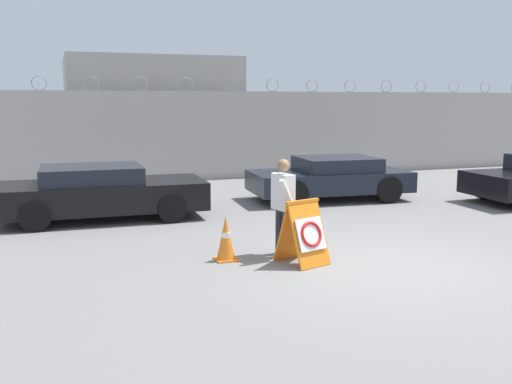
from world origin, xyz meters
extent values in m
plane|color=gray|center=(0.00, 0.00, 0.00)|extent=(90.00, 90.00, 0.00)
cube|color=#ADA8A0|center=(0.00, 11.15, 1.49)|extent=(36.00, 0.30, 2.99)
torus|color=gray|center=(-5.36, 11.15, 3.21)|extent=(0.47, 0.03, 0.47)
torus|color=gray|center=(-3.83, 11.15, 3.21)|extent=(0.47, 0.03, 0.47)
torus|color=gray|center=(-2.30, 11.15, 3.21)|extent=(0.47, 0.03, 0.47)
torus|color=gray|center=(-0.77, 11.15, 3.21)|extent=(0.47, 0.03, 0.47)
torus|color=gray|center=(0.77, 11.15, 3.21)|extent=(0.47, 0.03, 0.47)
torus|color=gray|center=(2.30, 11.15, 3.21)|extent=(0.47, 0.03, 0.47)
torus|color=gray|center=(3.83, 11.15, 3.21)|extent=(0.47, 0.03, 0.47)
torus|color=gray|center=(5.36, 11.15, 3.21)|extent=(0.47, 0.03, 0.47)
torus|color=gray|center=(6.89, 11.15, 3.21)|extent=(0.47, 0.03, 0.47)
torus|color=gray|center=(8.42, 11.15, 3.21)|extent=(0.47, 0.03, 0.47)
torus|color=gray|center=(9.95, 11.15, 3.21)|extent=(0.47, 0.03, 0.47)
torus|color=gray|center=(11.48, 11.15, 3.21)|extent=(0.47, 0.03, 0.47)
cube|color=#B2ADA3|center=(-1.31, 15.69, 2.16)|extent=(6.45, 5.56, 4.32)
cube|color=orange|center=(-1.14, 0.48, 0.51)|extent=(0.72, 0.56, 1.03)
cube|color=orange|center=(-1.24, 0.82, 0.51)|extent=(0.72, 0.56, 1.03)
cube|color=orange|center=(-1.19, 0.65, 1.04)|extent=(0.66, 0.26, 0.05)
cube|color=white|center=(-1.13, 0.44, 0.53)|extent=(0.58, 0.35, 0.52)
torus|color=red|center=(-1.12, 0.43, 0.53)|extent=(0.47, 0.31, 0.43)
cylinder|color=#232838|center=(-1.33, 1.29, 0.40)|extent=(0.15, 0.15, 0.81)
cylinder|color=#232838|center=(-1.28, 1.12, 0.40)|extent=(0.15, 0.15, 0.81)
cube|color=silver|center=(-1.31, 1.21, 1.12)|extent=(0.32, 0.46, 0.62)
sphere|color=#936B4C|center=(-1.31, 1.21, 1.58)|extent=(0.22, 0.22, 0.22)
cylinder|color=silver|center=(-1.37, 1.46, 1.13)|extent=(0.09, 0.09, 0.59)
cylinder|color=silver|center=(-1.34, 0.93, 1.11)|extent=(0.34, 0.17, 0.57)
cube|color=orange|center=(-2.34, 1.22, 0.01)|extent=(0.37, 0.37, 0.03)
cone|color=orange|center=(-2.34, 1.22, 0.40)|extent=(0.31, 0.31, 0.73)
cylinder|color=white|center=(-2.34, 1.22, 0.43)|extent=(0.16, 0.16, 0.10)
cylinder|color=black|center=(-2.58, 6.28, 0.32)|extent=(0.65, 0.22, 0.65)
cylinder|color=black|center=(-2.62, 4.50, 0.32)|extent=(0.65, 0.22, 0.65)
cylinder|color=black|center=(-5.41, 6.34, 0.32)|extent=(0.65, 0.22, 0.65)
cylinder|color=black|center=(-5.45, 4.56, 0.32)|extent=(0.65, 0.22, 0.65)
cube|color=black|center=(-4.01, 5.42, 0.54)|extent=(4.62, 2.00, 0.62)
cube|color=black|center=(-4.24, 5.43, 1.04)|extent=(2.23, 1.76, 0.37)
cylinder|color=black|center=(0.62, 5.21, 0.36)|extent=(0.72, 0.25, 0.71)
cylinder|color=black|center=(0.74, 7.02, 0.36)|extent=(0.72, 0.25, 0.71)
cylinder|color=black|center=(3.24, 5.03, 0.36)|extent=(0.72, 0.25, 0.71)
cylinder|color=black|center=(3.37, 6.85, 0.36)|extent=(0.72, 0.25, 0.71)
cube|color=black|center=(1.99, 6.03, 0.52)|extent=(4.36, 2.21, 0.54)
cube|color=black|center=(2.20, 6.01, 0.97)|extent=(2.15, 1.87, 0.37)
cylinder|color=black|center=(6.09, 4.74, 0.33)|extent=(0.67, 0.22, 0.67)
camera|label=1|loc=(-4.96, -7.79, 2.68)|focal=40.00mm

